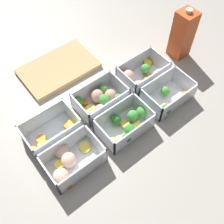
{
  "coord_description": "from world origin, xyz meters",
  "views": [
    {
      "loc": [
        -0.3,
        -0.38,
        0.74
      ],
      "look_at": [
        0.0,
        0.0,
        0.02
      ],
      "focal_mm": 42.0,
      "sensor_mm": 36.0,
      "label": 1
    }
  ],
  "objects_px": {
    "container_near_right": "(167,96)",
    "container_near_center": "(127,124)",
    "container_far_right": "(143,76)",
    "container_far_center": "(100,99)",
    "container_near_left": "(69,160)",
    "container_far_left": "(53,132)",
    "juice_carton": "(182,34)"
  },
  "relations": [
    {
      "from": "container_far_right",
      "to": "container_near_left",
      "type": "bearing_deg",
      "value": -164.44
    },
    {
      "from": "container_near_center",
      "to": "juice_carton",
      "type": "xyz_separation_m",
      "value": [
        0.38,
        0.14,
        0.07
      ]
    },
    {
      "from": "container_near_right",
      "to": "container_far_center",
      "type": "bearing_deg",
      "value": 145.04
    },
    {
      "from": "container_far_right",
      "to": "container_far_left",
      "type": "bearing_deg",
      "value": 179.43
    },
    {
      "from": "container_far_center",
      "to": "juice_carton",
      "type": "relative_size",
      "value": 0.84
    },
    {
      "from": "container_far_left",
      "to": "juice_carton",
      "type": "xyz_separation_m",
      "value": [
        0.59,
        0.01,
        0.07
      ]
    },
    {
      "from": "container_near_right",
      "to": "juice_carton",
      "type": "distance_m",
      "value": 0.26
    },
    {
      "from": "container_near_center",
      "to": "container_far_center",
      "type": "distance_m",
      "value": 0.13
    },
    {
      "from": "container_near_left",
      "to": "container_far_right",
      "type": "height_order",
      "value": "same"
    },
    {
      "from": "juice_carton",
      "to": "container_near_center",
      "type": "bearing_deg",
      "value": -160.14
    },
    {
      "from": "container_near_right",
      "to": "container_near_center",
      "type": "bearing_deg",
      "value": 179.97
    },
    {
      "from": "container_near_right",
      "to": "juice_carton",
      "type": "relative_size",
      "value": 0.85
    },
    {
      "from": "container_far_right",
      "to": "container_far_center",
      "type": "bearing_deg",
      "value": 176.55
    },
    {
      "from": "container_near_right",
      "to": "juice_carton",
      "type": "bearing_deg",
      "value": 34.18
    },
    {
      "from": "container_far_left",
      "to": "juice_carton",
      "type": "relative_size",
      "value": 0.9
    },
    {
      "from": "container_near_left",
      "to": "container_far_center",
      "type": "xyz_separation_m",
      "value": [
        0.21,
        0.12,
        0.0
      ]
    },
    {
      "from": "container_near_center",
      "to": "container_near_right",
      "type": "relative_size",
      "value": 1.07
    },
    {
      "from": "container_near_center",
      "to": "container_far_center",
      "type": "height_order",
      "value": "same"
    },
    {
      "from": "container_near_right",
      "to": "container_far_center",
      "type": "distance_m",
      "value": 0.23
    },
    {
      "from": "container_near_left",
      "to": "container_near_right",
      "type": "xyz_separation_m",
      "value": [
        0.4,
        -0.01,
        -0.0
      ]
    },
    {
      "from": "container_near_center",
      "to": "container_far_left",
      "type": "xyz_separation_m",
      "value": [
        -0.2,
        0.12,
        -0.0
      ]
    },
    {
      "from": "juice_carton",
      "to": "container_near_left",
      "type": "bearing_deg",
      "value": -167.96
    },
    {
      "from": "container_near_center",
      "to": "container_near_right",
      "type": "bearing_deg",
      "value": -0.03
    },
    {
      "from": "container_near_right",
      "to": "juice_carton",
      "type": "xyz_separation_m",
      "value": [
        0.2,
        0.14,
        0.07
      ]
    },
    {
      "from": "container_far_left",
      "to": "juice_carton",
      "type": "distance_m",
      "value": 0.59
    },
    {
      "from": "container_near_right",
      "to": "container_far_center",
      "type": "height_order",
      "value": "same"
    },
    {
      "from": "container_near_left",
      "to": "container_far_left",
      "type": "bearing_deg",
      "value": 83.33
    },
    {
      "from": "container_far_left",
      "to": "container_far_center",
      "type": "height_order",
      "value": "same"
    },
    {
      "from": "container_near_left",
      "to": "container_near_right",
      "type": "distance_m",
      "value": 0.4
    },
    {
      "from": "container_far_left",
      "to": "container_near_right",
      "type": "bearing_deg",
      "value": -18.04
    },
    {
      "from": "container_near_center",
      "to": "container_far_left",
      "type": "relative_size",
      "value": 1.01
    },
    {
      "from": "container_near_left",
      "to": "container_far_left",
      "type": "relative_size",
      "value": 0.94
    }
  ]
}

